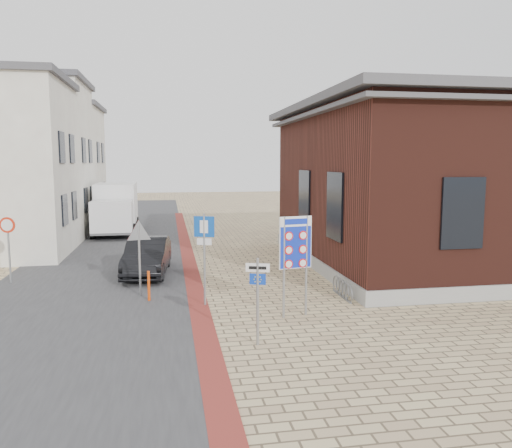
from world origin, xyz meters
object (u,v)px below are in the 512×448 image
object	(u,v)px
essen_sign	(258,289)
bollard	(149,286)
box_truck	(116,208)
sedan	(147,256)
parking_sign	(204,242)
border_sign	(295,245)

from	to	relation	value
essen_sign	bollard	xyz separation A→B (m)	(-2.70, 4.30, -0.89)
box_truck	bollard	distance (m)	15.66
sedan	parking_sign	bearing A→B (deg)	-63.06
sedan	parking_sign	world-z (taller)	parking_sign
bollard	sedan	bearing A→B (deg)	92.80
sedan	box_truck	size ratio (longest dim) A/B	0.74
sedan	essen_sign	world-z (taller)	essen_sign
box_truck	bollard	xyz separation A→B (m)	(2.50, -15.42, -1.09)
box_truck	parking_sign	distance (m)	16.76
border_sign	box_truck	bearing A→B (deg)	99.71
sedan	box_truck	distance (m)	11.80
box_truck	essen_sign	size ratio (longest dim) A/B	2.76
essen_sign	parking_sign	size ratio (longest dim) A/B	0.75
box_truck	parking_sign	size ratio (longest dim) A/B	2.06
sedan	bollard	size ratio (longest dim) A/B	4.46
sedan	border_sign	size ratio (longest dim) A/B	1.50
box_truck	bollard	world-z (taller)	box_truck
sedan	essen_sign	xyz separation A→B (m)	(2.89, -8.18, 0.67)
box_truck	border_sign	distance (m)	18.93
parking_sign	box_truck	bearing A→B (deg)	124.62
essen_sign	bollard	world-z (taller)	essen_sign
parking_sign	bollard	size ratio (longest dim) A/B	2.94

